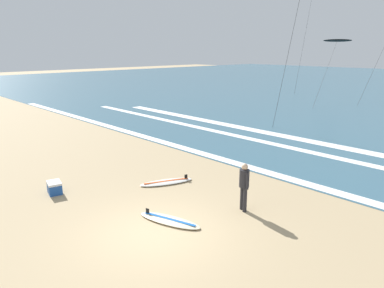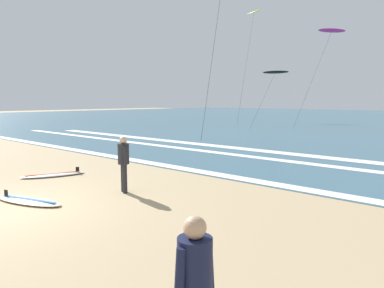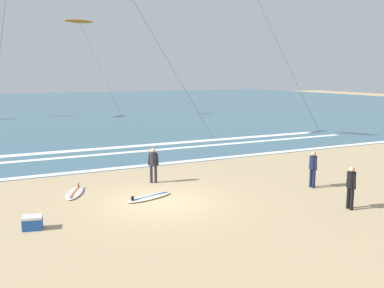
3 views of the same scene
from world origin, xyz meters
name	(u,v)px [view 1 (image 1 of 3)]	position (x,y,z in m)	size (l,w,h in m)	color
ground_plane	(156,233)	(0.00, 0.00, 0.00)	(160.00, 160.00, 0.00)	tan
wave_foam_shoreline	(297,181)	(0.64, 6.57, 0.01)	(56.84, 0.56, 0.01)	white
wave_foam_mid_break	(311,152)	(-0.95, 10.70, 0.01)	(40.96, 0.60, 0.01)	white
wave_foam_outer_break	(343,148)	(-0.24, 12.72, 0.01)	(37.88, 0.87, 0.01)	white
surfer_background_far	(244,183)	(0.81, 2.95, 0.96)	(0.50, 0.32, 1.60)	#232328
surfboard_near_water	(170,220)	(-0.24, 0.71, 0.05)	(2.18, 1.20, 0.25)	beige
surfboard_left_pile	(166,182)	(-2.77, 2.69, 0.05)	(1.36, 2.17, 0.25)	silver
kite_black_low_near	(337,41)	(-12.09, 36.48, 5.98)	(5.94, 13.63, 6.25)	black
cooler_box	(55,188)	(-4.81, -0.88, 0.22)	(0.70, 0.58, 0.44)	#1E4C9E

